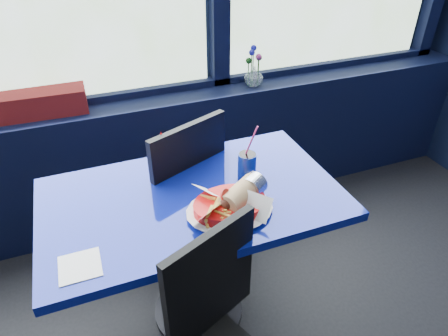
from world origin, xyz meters
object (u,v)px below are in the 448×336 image
(chair_near_back, at_px, (194,185))
(flower_vase, at_px, (254,74))
(ketchup_bottle, at_px, (163,157))
(soda_cup, at_px, (247,166))
(food_basket, at_px, (231,203))
(near_table, at_px, (194,228))
(planter_box, at_px, (22,105))

(chair_near_back, distance_m, flower_vase, 0.83)
(ketchup_bottle, relative_size, soda_cup, 0.84)
(flower_vase, height_order, soda_cup, flower_vase)
(chair_near_back, xyz_separation_m, flower_vase, (0.55, 0.52, 0.33))
(chair_near_back, height_order, ketchup_bottle, ketchup_bottle)
(food_basket, bearing_deg, flower_vase, 52.44)
(flower_vase, height_order, ketchup_bottle, flower_vase)
(chair_near_back, relative_size, flower_vase, 3.94)
(flower_vase, relative_size, soda_cup, 0.93)
(flower_vase, xyz_separation_m, food_basket, (-0.55, -0.99, -0.08))
(flower_vase, height_order, food_basket, flower_vase)
(near_table, distance_m, food_basket, 0.29)
(chair_near_back, distance_m, planter_box, 0.98)
(food_basket, relative_size, ketchup_bottle, 1.51)
(flower_vase, bearing_deg, ketchup_bottle, -137.43)
(near_table, height_order, food_basket, food_basket)
(chair_near_back, relative_size, ketchup_bottle, 4.39)
(near_table, relative_size, planter_box, 1.87)
(food_basket, bearing_deg, soda_cup, 42.64)
(planter_box, distance_m, ketchup_bottle, 0.91)
(near_table, height_order, planter_box, planter_box)
(soda_cup, bearing_deg, chair_near_back, 116.85)
(flower_vase, xyz_separation_m, soda_cup, (-0.40, -0.81, -0.06))
(chair_near_back, xyz_separation_m, ketchup_bottle, (-0.17, -0.15, 0.30))
(near_table, xyz_separation_m, chair_near_back, (0.10, 0.32, -0.02))
(chair_near_back, xyz_separation_m, planter_box, (-0.74, 0.57, 0.32))
(ketchup_bottle, distance_m, soda_cup, 0.35)
(chair_near_back, bearing_deg, soda_cup, 93.71)
(near_table, distance_m, ketchup_bottle, 0.34)
(ketchup_bottle, bearing_deg, soda_cup, -24.92)
(chair_near_back, height_order, flower_vase, flower_vase)
(chair_near_back, relative_size, planter_box, 1.49)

